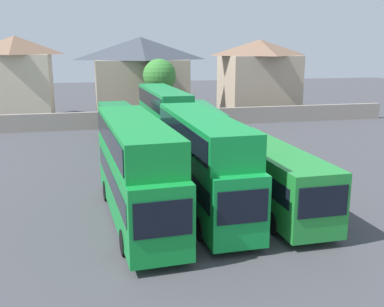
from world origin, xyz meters
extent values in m
plane|color=#424247|center=(0.00, 18.00, 0.00)|extent=(140.00, 140.00, 0.00)
cube|color=gray|center=(0.00, 25.98, 0.90)|extent=(56.00, 0.50, 1.80)
cube|color=#128B34|center=(-3.53, -0.36, 1.92)|extent=(3.23, 11.72, 3.13)
cube|color=black|center=(-3.18, -6.17, 2.30)|extent=(2.24, 0.21, 1.41)
cube|color=black|center=(-3.53, -0.36, 2.30)|extent=(3.21, 10.80, 0.99)
cube|color=#128B34|center=(-3.55, -0.07, 4.25)|extent=(3.14, 11.14, 1.53)
cube|color=black|center=(-3.55, -0.07, 4.25)|extent=(3.20, 10.57, 1.07)
cylinder|color=black|center=(-2.15, -3.88, 0.55)|extent=(0.36, 1.12, 1.10)
cylinder|color=black|center=(-4.48, -4.02, 0.55)|extent=(0.36, 1.12, 1.10)
cylinder|color=black|center=(-2.57, 3.29, 0.55)|extent=(0.36, 1.12, 1.10)
cylinder|color=black|center=(-4.91, 3.16, 0.55)|extent=(0.36, 1.12, 1.10)
cube|color=#118E39|center=(0.00, 0.28, 1.90)|extent=(2.70, 11.61, 3.08)
cube|color=black|center=(0.14, -5.52, 2.27)|extent=(2.13, 0.13, 1.39)
cube|color=black|center=(0.00, 0.28, 2.27)|extent=(2.72, 10.69, 0.97)
cube|color=#118E39|center=(-0.01, 0.57, 4.23)|extent=(2.64, 11.03, 1.59)
cube|color=black|center=(-0.01, 0.57, 4.23)|extent=(2.71, 10.46, 1.11)
cylinder|color=black|center=(1.20, -3.27, 0.55)|extent=(0.33, 1.11, 1.10)
cylinder|color=black|center=(-1.03, -3.33, 0.55)|extent=(0.33, 1.11, 1.10)
cylinder|color=black|center=(1.02, 3.89, 0.55)|extent=(0.33, 1.11, 1.10)
cylinder|color=black|center=(-1.21, 3.83, 0.55)|extent=(0.33, 1.11, 1.10)
cube|color=#218A34|center=(3.53, 0.16, 1.85)|extent=(2.79, 11.35, 2.98)
cube|color=black|center=(3.65, -5.50, 2.20)|extent=(2.26, 0.13, 1.34)
cube|color=black|center=(3.53, 0.16, 2.20)|extent=(2.81, 10.44, 0.94)
cylinder|color=black|center=(4.78, -3.31, 0.55)|extent=(0.32, 1.11, 1.10)
cylinder|color=black|center=(2.43, -3.36, 0.55)|extent=(0.32, 1.11, 1.10)
cylinder|color=black|center=(4.64, 3.69, 0.55)|extent=(0.32, 1.11, 1.10)
cylinder|color=black|center=(2.29, 3.64, 0.55)|extent=(0.32, 1.11, 1.10)
cube|color=#177F40|center=(-3.06, 15.99, 1.88)|extent=(3.44, 11.41, 3.04)
cube|color=black|center=(-2.62, 10.36, 2.24)|extent=(2.26, 0.26, 1.37)
cube|color=black|center=(-3.06, 15.99, 2.24)|extent=(3.41, 10.52, 0.96)
cylinder|color=black|center=(-1.61, 12.60, 0.55)|extent=(0.38, 1.12, 1.10)
cylinder|color=black|center=(-3.96, 12.42, 0.55)|extent=(0.38, 1.12, 1.10)
cylinder|color=black|center=(-2.15, 19.56, 0.55)|extent=(0.38, 1.12, 1.10)
cylinder|color=black|center=(-4.51, 19.37, 0.55)|extent=(0.38, 1.12, 1.10)
cube|color=#178941|center=(0.52, 15.77, 1.81)|extent=(2.87, 12.01, 2.91)
cube|color=black|center=(0.74, 9.79, 2.16)|extent=(2.15, 0.16, 1.31)
cube|color=black|center=(0.52, 15.77, 2.16)|extent=(2.88, 11.06, 0.92)
cube|color=#178941|center=(0.51, 16.07, 4.11)|extent=(2.80, 11.42, 1.69)
cube|color=black|center=(0.51, 16.07, 4.11)|extent=(2.87, 10.82, 1.18)
cylinder|color=black|center=(1.78, 12.11, 0.55)|extent=(0.34, 1.11, 1.10)
cylinder|color=black|center=(-0.47, 12.03, 0.55)|extent=(0.34, 1.11, 1.10)
cylinder|color=black|center=(1.52, 19.51, 0.55)|extent=(0.34, 1.11, 1.10)
cylinder|color=black|center=(-0.73, 19.43, 0.55)|extent=(0.34, 1.11, 1.10)
cube|color=#197F40|center=(3.71, 15.69, 1.87)|extent=(3.06, 10.68, 3.03)
cube|color=black|center=(3.37, 10.40, 2.23)|extent=(2.12, 0.21, 1.36)
cube|color=black|center=(3.71, 15.69, 2.23)|extent=(3.05, 9.84, 0.95)
cylinder|color=black|center=(4.61, 12.36, 0.55)|extent=(0.37, 1.12, 1.10)
cylinder|color=black|center=(2.40, 12.50, 0.55)|extent=(0.37, 1.12, 1.10)
cylinder|color=black|center=(5.02, 18.88, 0.55)|extent=(0.37, 1.12, 1.10)
cylinder|color=black|center=(2.81, 19.02, 0.55)|extent=(0.37, 1.12, 1.10)
cube|color=beige|center=(-13.47, 34.59, 3.75)|extent=(7.41, 6.54, 7.50)
pyramid|color=brown|center=(-13.47, 34.59, 8.53)|extent=(7.78, 6.87, 2.07)
cube|color=tan|center=(0.64, 33.06, 3.42)|extent=(10.65, 6.30, 6.83)
pyramid|color=#3D424C|center=(0.64, 33.06, 8.14)|extent=(11.18, 6.62, 2.61)
cube|color=tan|center=(15.45, 33.03, 3.63)|extent=(8.67, 7.76, 7.25)
pyramid|color=brown|center=(15.45, 33.03, 8.23)|extent=(9.11, 8.14, 1.94)
cylinder|color=brown|center=(2.13, 28.48, 1.99)|extent=(0.55, 0.55, 3.98)
sphere|color=#387F33|center=(2.13, 28.48, 5.26)|extent=(3.64, 3.64, 3.64)
camera|label=1|loc=(-5.65, -21.78, 8.55)|focal=42.69mm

